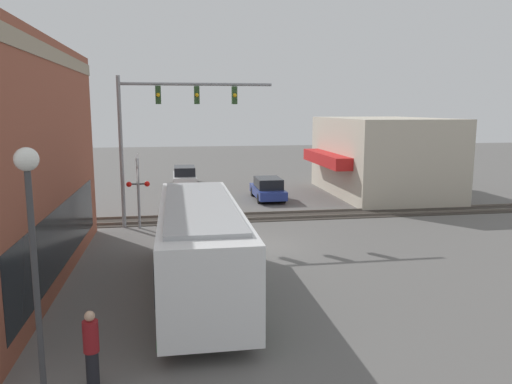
{
  "coord_description": "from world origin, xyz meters",
  "views": [
    {
      "loc": [
        -21.27,
        3.55,
        6.09
      ],
      "look_at": [
        3.16,
        -0.45,
        1.93
      ],
      "focal_mm": 35.0,
      "sensor_mm": 36.0,
      "label": 1
    }
  ],
  "objects_px": {
    "parked_car_blue": "(268,189)",
    "parked_car_white": "(185,176)",
    "streetlamp": "(34,264)",
    "crossing_signal": "(138,184)",
    "city_bus": "(200,243)",
    "pedestrian_near_bus": "(243,249)",
    "pedestrian_by_lamp": "(91,349)"
  },
  "relations": [
    {
      "from": "crossing_signal",
      "to": "parked_car_white",
      "type": "distance_m",
      "value": 14.72
    },
    {
      "from": "streetlamp",
      "to": "parked_car_blue",
      "type": "distance_m",
      "value": 24.82
    },
    {
      "from": "city_bus",
      "to": "streetlamp",
      "type": "height_order",
      "value": "streetlamp"
    },
    {
      "from": "city_bus",
      "to": "pedestrian_near_bus",
      "type": "bearing_deg",
      "value": -40.58
    },
    {
      "from": "city_bus",
      "to": "pedestrian_near_bus",
      "type": "distance_m",
      "value": 2.76
    },
    {
      "from": "streetlamp",
      "to": "parked_car_blue",
      "type": "height_order",
      "value": "streetlamp"
    },
    {
      "from": "parked_car_blue",
      "to": "pedestrian_by_lamp",
      "type": "xyz_separation_m",
      "value": [
        -22.01,
        8.05,
        0.22
      ]
    },
    {
      "from": "pedestrian_by_lamp",
      "to": "parked_car_blue",
      "type": "bearing_deg",
      "value": -20.1
    },
    {
      "from": "city_bus",
      "to": "pedestrian_by_lamp",
      "type": "distance_m",
      "value": 6.15
    },
    {
      "from": "parked_car_white",
      "to": "pedestrian_near_bus",
      "type": "distance_m",
      "value": 22.02
    },
    {
      "from": "streetlamp",
      "to": "crossing_signal",
      "type": "bearing_deg",
      "value": -2.76
    },
    {
      "from": "streetlamp",
      "to": "city_bus",
      "type": "bearing_deg",
      "value": -27.38
    },
    {
      "from": "streetlamp",
      "to": "pedestrian_by_lamp",
      "type": "height_order",
      "value": "streetlamp"
    },
    {
      "from": "crossing_signal",
      "to": "parked_car_blue",
      "type": "distance_m",
      "value": 10.74
    },
    {
      "from": "pedestrian_near_bus",
      "to": "city_bus",
      "type": "bearing_deg",
      "value": 139.42
    },
    {
      "from": "streetlamp",
      "to": "parked_car_blue",
      "type": "xyz_separation_m",
      "value": [
        23.08,
        -8.8,
        -2.51
      ]
    },
    {
      "from": "city_bus",
      "to": "streetlamp",
      "type": "distance_m",
      "value": 7.54
    },
    {
      "from": "pedestrian_by_lamp",
      "to": "streetlamp",
      "type": "bearing_deg",
      "value": 145.23
    },
    {
      "from": "city_bus",
      "to": "crossing_signal",
      "type": "height_order",
      "value": "crossing_signal"
    },
    {
      "from": "streetlamp",
      "to": "pedestrian_near_bus",
      "type": "xyz_separation_m",
      "value": [
        8.56,
        -5.11,
        -2.37
      ]
    },
    {
      "from": "parked_car_blue",
      "to": "pedestrian_by_lamp",
      "type": "height_order",
      "value": "pedestrian_by_lamp"
    },
    {
      "from": "crossing_signal",
      "to": "streetlamp",
      "type": "distance_m",
      "value": 16.16
    },
    {
      "from": "crossing_signal",
      "to": "pedestrian_by_lamp",
      "type": "xyz_separation_m",
      "value": [
        -15.05,
        0.04,
        -1.38
      ]
    },
    {
      "from": "parked_car_white",
      "to": "pedestrian_by_lamp",
      "type": "bearing_deg",
      "value": 174.85
    },
    {
      "from": "city_bus",
      "to": "pedestrian_by_lamp",
      "type": "height_order",
      "value": "city_bus"
    },
    {
      "from": "parked_car_white",
      "to": "crossing_signal",
      "type": "bearing_deg",
      "value": 169.69
    },
    {
      "from": "pedestrian_by_lamp",
      "to": "pedestrian_near_bus",
      "type": "bearing_deg",
      "value": -30.25
    },
    {
      "from": "streetlamp",
      "to": "pedestrian_by_lamp",
      "type": "bearing_deg",
      "value": -34.77
    },
    {
      "from": "crossing_signal",
      "to": "streetlamp",
      "type": "xyz_separation_m",
      "value": [
        -16.12,
        0.78,
        0.91
      ]
    },
    {
      "from": "parked_car_blue",
      "to": "parked_car_white",
      "type": "relative_size",
      "value": 0.94
    },
    {
      "from": "pedestrian_by_lamp",
      "to": "pedestrian_near_bus",
      "type": "height_order",
      "value": "pedestrian_by_lamp"
    },
    {
      "from": "parked_car_blue",
      "to": "pedestrian_by_lamp",
      "type": "bearing_deg",
      "value": 159.9
    }
  ]
}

